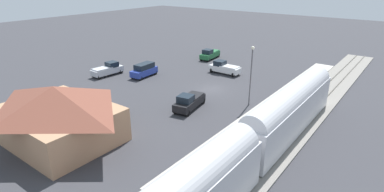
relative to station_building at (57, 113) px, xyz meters
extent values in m
plane|color=#38383D|center=(-4.00, -22.00, -3.01)|extent=(200.00, 200.00, 0.00)
cube|color=gray|center=(-18.00, -22.00, -2.92)|extent=(4.80, 70.00, 0.18)
cube|color=#59544C|center=(-18.72, -22.00, -2.77)|extent=(0.10, 70.00, 0.12)
cube|color=#59544C|center=(-17.28, -22.00, -2.77)|extent=(0.10, 70.00, 0.12)
cube|color=#B7B2A8|center=(-14.00, -22.00, -2.86)|extent=(3.20, 46.00, 0.30)
cube|color=silver|center=(-18.00, -15.56, -0.86)|extent=(2.90, 19.06, 3.70)
cube|color=red|center=(-16.54, -15.56, -1.16)|extent=(0.04, 17.53, 0.36)
cylinder|color=silver|center=(-18.00, -15.56, 0.89)|extent=(2.75, 18.29, 2.76)
cube|color=tan|center=(0.00, 0.00, -1.26)|extent=(11.54, 8.67, 3.50)
pyramid|color=brown|center=(0.00, 0.00, 1.64)|extent=(12.34, 9.47, 2.31)
cube|color=#4C3323|center=(0.00, -4.36, -1.96)|extent=(1.10, 0.08, 2.10)
cylinder|color=#333338|center=(-14.56, -31.06, -2.29)|extent=(0.22, 0.22, 0.85)
cylinder|color=#CC3F33|center=(-14.56, -31.06, -1.55)|extent=(0.36, 0.36, 0.62)
sphere|color=tan|center=(-14.56, -31.06, -1.12)|extent=(0.24, 0.24, 0.24)
cube|color=white|center=(-1.49, -29.77, -2.17)|extent=(5.42, 2.02, 0.92)
cube|color=#19232D|center=(-0.46, -29.78, -1.29)|extent=(1.75, 1.74, 0.84)
cylinder|color=black|center=(0.67, -28.93, -2.63)|extent=(0.22, 0.76, 0.76)
cylinder|color=black|center=(0.65, -30.65, -2.63)|extent=(0.22, 0.76, 0.76)
cylinder|color=black|center=(-3.63, -28.89, -2.63)|extent=(0.22, 0.76, 0.76)
cylinder|color=black|center=(-3.65, -30.61, -2.63)|extent=(0.22, 0.76, 0.76)
cube|color=white|center=(-2.43, -29.76, -1.61)|extent=(2.99, 1.89, 0.20)
cube|color=#283D9E|center=(8.44, -20.30, -2.17)|extent=(2.30, 5.03, 1.00)
cube|color=#19232D|center=(8.45, -20.45, -1.23)|extent=(1.96, 3.54, 0.88)
cylinder|color=black|center=(7.45, -18.47, -2.67)|extent=(0.22, 0.68, 0.68)
cylinder|color=black|center=(9.16, -18.35, -2.67)|extent=(0.22, 0.68, 0.68)
cylinder|color=black|center=(7.72, -22.26, -2.67)|extent=(0.22, 0.68, 0.68)
cylinder|color=black|center=(9.43, -22.14, -2.67)|extent=(0.22, 0.68, 0.68)
cube|color=black|center=(-5.72, -14.20, -2.17)|extent=(2.84, 5.65, 0.92)
cube|color=#19232D|center=(-5.89, -13.19, -1.29)|extent=(1.99, 1.99, 0.84)
cylinder|color=black|center=(-6.93, -12.22, -2.63)|extent=(0.22, 0.76, 0.76)
cylinder|color=black|center=(-5.23, -11.93, -2.63)|extent=(0.22, 0.76, 0.76)
cylinder|color=black|center=(-6.21, -16.46, -2.63)|extent=(0.22, 0.76, 0.76)
cylinder|color=black|center=(-4.51, -16.17, -2.63)|extent=(0.22, 0.76, 0.76)
cube|color=black|center=(-5.56, -15.13, -1.61)|extent=(2.33, 3.24, 0.20)
cube|color=#236638|center=(6.20, -36.73, -2.17)|extent=(2.54, 5.58, 0.92)
cube|color=#19232D|center=(6.09, -35.71, -1.29)|extent=(1.90, 1.91, 0.84)
cylinder|color=black|center=(5.11, -34.69, -2.63)|extent=(0.22, 0.76, 0.76)
cylinder|color=black|center=(6.82, -34.50, -2.63)|extent=(0.22, 0.76, 0.76)
cylinder|color=black|center=(5.58, -38.96, -2.63)|extent=(0.22, 0.76, 0.76)
cylinder|color=black|center=(7.29, -38.78, -2.63)|extent=(0.22, 0.76, 0.76)
cube|color=#236638|center=(6.30, -37.67, -1.61)|extent=(2.18, 3.16, 0.20)
cube|color=silver|center=(13.89, -17.07, -2.17)|extent=(2.27, 5.50, 0.92)
cube|color=#19232D|center=(13.83, -18.09, -1.29)|extent=(1.82, 1.83, 0.84)
cylinder|color=black|center=(14.62, -19.26, -2.63)|extent=(0.22, 0.76, 0.76)
cylinder|color=black|center=(12.91, -19.16, -2.63)|extent=(0.22, 0.76, 0.76)
cylinder|color=black|center=(14.87, -14.97, -2.63)|extent=(0.22, 0.76, 0.76)
cylinder|color=black|center=(13.16, -14.87, -2.63)|extent=(0.22, 0.76, 0.76)
cube|color=silver|center=(13.94, -16.12, -1.61)|extent=(2.03, 3.07, 0.20)
cylinder|color=#515156|center=(-11.20, -19.76, 0.67)|extent=(0.16, 0.16, 7.37)
sphere|color=#EAE5C6|center=(-11.20, -19.76, 4.53)|extent=(0.44, 0.44, 0.44)
camera|label=1|loc=(-27.41, 14.26, 12.66)|focal=28.79mm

